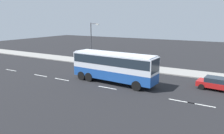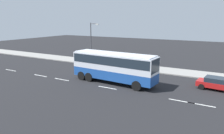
# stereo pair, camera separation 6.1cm
# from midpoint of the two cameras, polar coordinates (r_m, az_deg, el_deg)

# --- Properties ---
(ground_plane) EXTENTS (120.00, 120.00, 0.00)m
(ground_plane) POSITION_cam_midpoint_polar(r_m,az_deg,el_deg) (27.05, -1.31, -3.58)
(ground_plane) COLOR black
(sidewalk_curb) EXTENTS (80.00, 4.00, 0.15)m
(sidewalk_curb) POSITION_cam_midpoint_polar(r_m,az_deg,el_deg) (34.51, 6.14, 0.03)
(sidewalk_curb) COLOR gray
(sidewalk_curb) RESTS_ON ground_plane
(lane_centreline) EXTENTS (37.54, 0.16, 0.01)m
(lane_centreline) POSITION_cam_midpoint_polar(r_m,az_deg,el_deg) (24.07, -0.82, -5.64)
(lane_centreline) COLOR white
(lane_centreline) RESTS_ON ground_plane
(coach_bus) EXTENTS (10.72, 3.19, 3.65)m
(coach_bus) POSITION_cam_midpoint_polar(r_m,az_deg,el_deg) (25.50, 0.51, 0.64)
(coach_bus) COLOR #1E4C9E
(coach_bus) RESTS_ON ground_plane
(car_red_compact) EXTENTS (4.78, 2.30, 1.38)m
(car_red_compact) POSITION_cam_midpoint_polar(r_m,az_deg,el_deg) (25.90, 26.88, -4.00)
(car_red_compact) COLOR #B21919
(car_red_compact) RESTS_ON ground_plane
(pedestrian_near_curb) EXTENTS (0.32, 0.32, 1.65)m
(pedestrian_near_curb) POSITION_cam_midpoint_polar(r_m,az_deg,el_deg) (33.27, 3.98, 1.41)
(pedestrian_near_curb) COLOR brown
(pedestrian_near_curb) RESTS_ON sidewalk_curb
(pedestrian_at_crossing) EXTENTS (0.32, 0.32, 1.73)m
(pedestrian_at_crossing) POSITION_cam_midpoint_polar(r_m,az_deg,el_deg) (35.66, -1.51, 2.27)
(pedestrian_at_crossing) COLOR #38334C
(pedestrian_at_crossing) RESTS_ON sidewalk_curb
(street_lamp) EXTENTS (1.67, 0.24, 6.88)m
(street_lamp) POSITION_cam_midpoint_polar(r_m,az_deg,el_deg) (36.37, -5.35, 7.11)
(street_lamp) COLOR #47474C
(street_lamp) RESTS_ON sidewalk_curb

